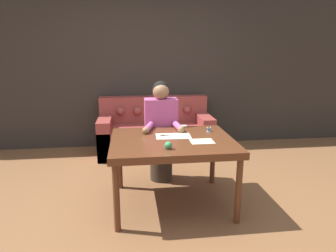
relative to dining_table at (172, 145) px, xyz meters
The scene contains 10 objects.
ground_plane 0.67m from the dining_table, 155.56° to the right, with size 16.00×16.00×0.00m, color brown.
wall_back 2.24m from the dining_table, 93.34° to the left, with size 8.00×0.06×2.60m.
dining_table is the anchor object (origin of this frame).
couch 1.76m from the dining_table, 91.21° to the left, with size 1.76×0.82×0.87m.
person 0.63m from the dining_table, 94.65° to the left, with size 0.47×0.59×1.25m.
pattern_paper_main 0.12m from the dining_table, 75.96° to the left, with size 0.37×0.24×0.00m.
pattern_paper_offcut 0.31m from the dining_table, 23.68° to the right, with size 0.23×0.18×0.00m.
scissors 0.15m from the dining_table, 109.26° to the left, with size 0.23×0.10×0.01m.
thread_spool 0.52m from the dining_table, 28.64° to the left, with size 0.04×0.04×0.05m.
pin_cushion 0.34m from the dining_table, 104.54° to the right, with size 0.07×0.07×0.07m.
Camera 1 is at (-0.29, -2.85, 1.60)m, focal length 32.00 mm.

